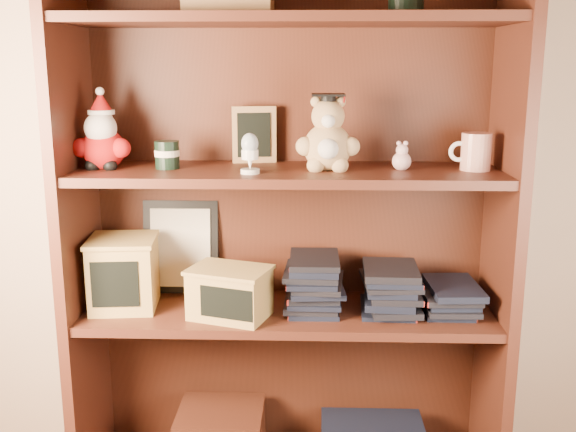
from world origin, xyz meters
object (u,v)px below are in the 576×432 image
bookcase (288,226)px  teacher_mug (475,152)px  treats_box (124,272)px  grad_teddy_bear (328,140)px

bookcase → teacher_mug: bearing=-5.8°
teacher_mug → treats_box: size_ratio=0.55×
teacher_mug → treats_box: (-0.96, -0.00, -0.35)m
teacher_mug → treats_box: bearing=-179.9°
grad_teddy_bear → treats_box: (-0.57, 0.01, -0.38)m
grad_teddy_bear → bookcase: bearing=152.4°
grad_teddy_bear → treats_box: bearing=179.5°
teacher_mug → treats_box: 1.02m
bookcase → teacher_mug: 0.55m
bookcase → grad_teddy_bear: bookcase is taller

